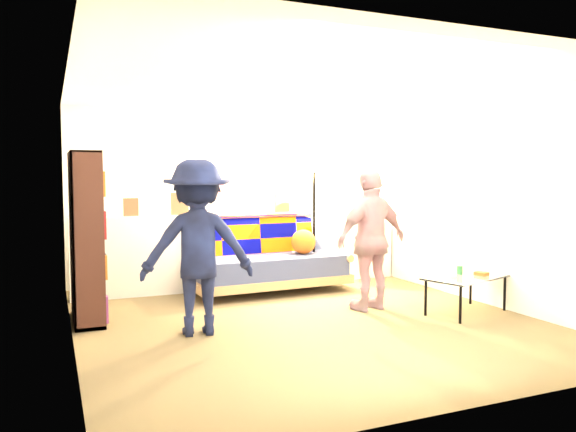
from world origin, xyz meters
The scene contains 10 objects.
ground centered at (0.00, 0.00, 0.00)m, with size 5.00×5.00×0.00m, color brown.
room_shell centered at (0.00, 0.47, 1.67)m, with size 4.60×5.05×2.45m.
half_wall_ledge centered at (0.00, 1.80, 0.50)m, with size 4.45×0.15×1.00m, color silver.
ledge_decor centered at (-0.23, 1.78, 1.18)m, with size 2.97×0.02×0.45m.
futon_sofa centered at (0.17, 1.48, 0.41)m, with size 2.07×1.07×0.87m.
bookshelf centered at (-2.08, 0.78, 0.81)m, with size 0.29×0.87×1.73m.
coffee_table centered at (1.74, -0.48, 0.38)m, with size 1.07×0.79×0.50m.
floor_lamp centered at (0.86, 1.54, 1.14)m, with size 0.37×0.29×1.61m.
person_left centered at (-1.14, -0.12, 0.82)m, with size 1.06×0.61×1.64m, color black.
person_right centered at (0.86, 0.06, 0.78)m, with size 0.92×0.38×1.57m, color pink.
Camera 1 is at (-2.41, -5.26, 1.49)m, focal length 35.00 mm.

